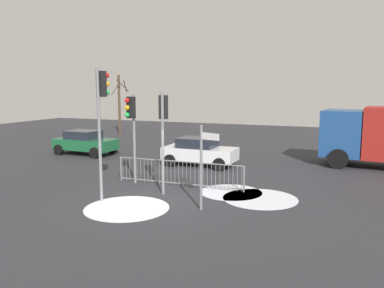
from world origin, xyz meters
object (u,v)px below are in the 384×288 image
Objects in this scene: car_green_trailing at (85,142)px; direction_sign_post at (203,163)px; bare_tree_left at (119,103)px; traffic_light_foreground_right at (163,120)px; traffic_light_rear_left at (101,105)px; car_white_mid at (199,151)px; traffic_light_foreground_left at (131,119)px.

direction_sign_post is at bearing -33.73° from car_green_trailing.
direction_sign_post is at bearing -50.51° from bare_tree_left.
bare_tree_left reaches higher than traffic_light_foreground_right.
bare_tree_left is (-11.93, 15.63, -0.14)m from traffic_light_foreground_right.
traffic_light_foreground_right is 0.76× the size of bare_tree_left.
traffic_light_rear_left is 7.81m from car_white_mid.
bare_tree_left is (-14.07, 17.07, 1.10)m from direction_sign_post.
car_white_mid is 15.21m from bare_tree_left.
traffic_light_foreground_right reaches higher than car_green_trailing.
car_green_trailing is at bearing 145.21° from traffic_light_rear_left.
car_white_mid is at bearing 84.04° from traffic_light_foreground_right.
traffic_light_rear_left is 1.65× the size of direction_sign_post.
bare_tree_left is (-10.33, 17.31, -0.77)m from traffic_light_rear_left.
direction_sign_post is 0.75× the size of car_white_mid.
traffic_light_rear_left reaches higher than direction_sign_post.
bare_tree_left is (-3.51, 9.47, 1.95)m from car_green_trailing.
traffic_light_foreground_right is at bearing -52.65° from bare_tree_left.
car_white_mid is at bearing 96.87° from traffic_light_rear_left.
traffic_light_rear_left is at bearing -155.34° from direction_sign_post.
traffic_light_foreground_right is at bearing 164.71° from traffic_light_foreground_left.
bare_tree_left reaches higher than direction_sign_post.
traffic_light_foreground_left is 5.28m from car_white_mid.
direction_sign_post is 7.61m from car_white_mid.
direction_sign_post is 22.15m from bare_tree_left.
traffic_light_rear_left is at bearing -46.95° from car_green_trailing.
direction_sign_post reaches higher than car_green_trailing.
traffic_light_foreground_right is 19.67m from bare_tree_left.
traffic_light_rear_left is 4.18m from direction_sign_post.
bare_tree_left is (-10.01, 14.76, -0.08)m from traffic_light_foreground_left.
bare_tree_left is at bearing 134.98° from traffic_light_rear_left.
traffic_light_foreground_left is 17.83m from bare_tree_left.
direction_sign_post is (3.74, 0.24, -1.86)m from traffic_light_rear_left.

